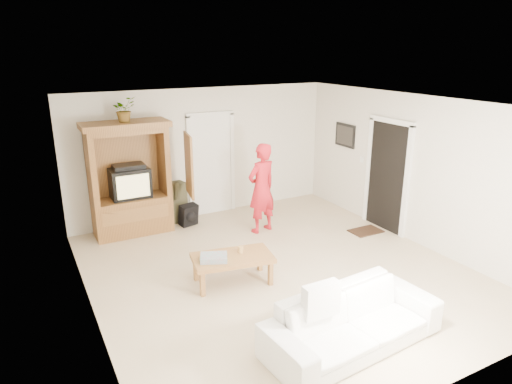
{
  "coord_description": "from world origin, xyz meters",
  "views": [
    {
      "loc": [
        -3.35,
        -5.5,
        3.36
      ],
      "look_at": [
        -0.08,
        0.6,
        1.15
      ],
      "focal_mm": 32.0,
      "sensor_mm": 36.0,
      "label": 1
    }
  ],
  "objects_px": {
    "armoire": "(131,186)",
    "man": "(262,188)",
    "coffee_table": "(233,259)",
    "sofa": "(353,321)"
  },
  "relations": [
    {
      "from": "armoire",
      "to": "coffee_table",
      "type": "bearing_deg",
      "value": -73.17
    },
    {
      "from": "man",
      "to": "coffee_table",
      "type": "bearing_deg",
      "value": 35.24
    },
    {
      "from": "armoire",
      "to": "sofa",
      "type": "height_order",
      "value": "armoire"
    },
    {
      "from": "man",
      "to": "coffee_table",
      "type": "relative_size",
      "value": 1.35
    },
    {
      "from": "man",
      "to": "coffee_table",
      "type": "xyz_separation_m",
      "value": [
        -1.34,
        -1.55,
        -0.47
      ]
    },
    {
      "from": "man",
      "to": "sofa",
      "type": "distance_m",
      "value": 3.68
    },
    {
      "from": "armoire",
      "to": "man",
      "type": "bearing_deg",
      "value": -26.88
    },
    {
      "from": "armoire",
      "to": "man",
      "type": "height_order",
      "value": "armoire"
    },
    {
      "from": "man",
      "to": "armoire",
      "type": "bearing_deg",
      "value": -40.82
    },
    {
      "from": "man",
      "to": "sofa",
      "type": "relative_size",
      "value": 0.78
    }
  ]
}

